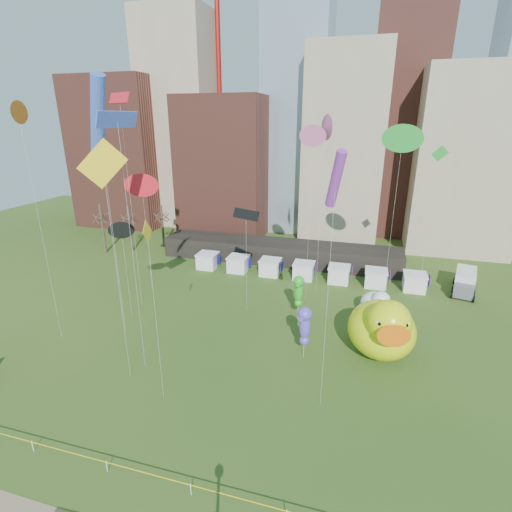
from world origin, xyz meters
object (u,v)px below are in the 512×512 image
(big_duck, at_px, (383,328))
(seahorse_purple, at_px, (305,323))
(seahorse_green, at_px, (299,289))
(small_duck, at_px, (377,303))
(box_truck, at_px, (465,281))

(big_duck, xyz_separation_m, seahorse_purple, (-7.13, -2.34, 0.65))
(big_duck, distance_m, seahorse_green, 10.43)
(small_duck, xyz_separation_m, box_truck, (11.42, 10.45, -0.17))
(seahorse_green, distance_m, box_truck, 24.45)
(big_duck, relative_size, seahorse_green, 1.74)
(seahorse_purple, distance_m, box_truck, 28.02)
(big_duck, bearing_deg, seahorse_purple, -171.21)
(seahorse_green, relative_size, seahorse_purple, 0.99)
(big_duck, xyz_separation_m, small_duck, (-0.36, 8.39, -1.50))
(small_duck, xyz_separation_m, seahorse_green, (-8.69, -3.26, 2.16))
(big_duck, relative_size, box_truck, 1.34)
(big_duck, distance_m, small_duck, 8.53)
(seahorse_green, bearing_deg, seahorse_purple, -76.77)
(small_duck, bearing_deg, seahorse_green, 176.32)
(small_duck, height_order, seahorse_green, seahorse_green)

